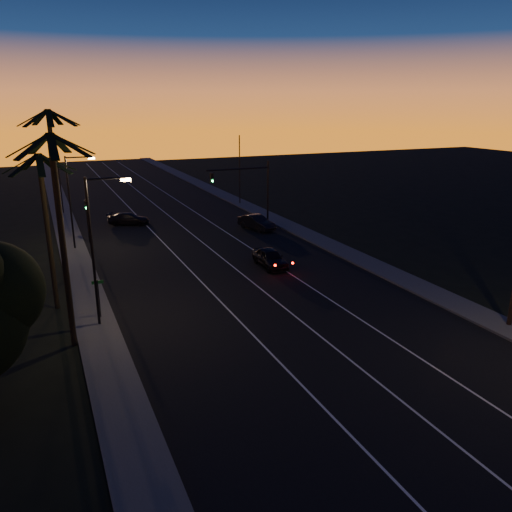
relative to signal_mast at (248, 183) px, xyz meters
name	(u,v)px	position (x,y,z in m)	size (l,w,h in m)	color
ground	(511,501)	(-7.14, -39.99, -4.78)	(220.00, 220.00, 0.00)	black
road	(217,259)	(-7.14, -9.99, -4.78)	(20.00, 170.00, 0.01)	black
sidewalk_left	(81,275)	(-18.34, -9.99, -4.70)	(2.40, 170.00, 0.16)	#3D3D3A
sidewalk_right	(328,244)	(4.06, -9.99, -4.70)	(2.40, 170.00, 0.16)	#3D3D3A
lane_stripe_left	(183,263)	(-10.14, -9.99, -4.76)	(0.12, 160.00, 0.01)	silver
lane_stripe_mid	(222,258)	(-6.64, -9.99, -4.76)	(0.12, 160.00, 0.01)	silver
lane_stripe_right	(259,253)	(-3.14, -9.99, -4.76)	(0.12, 160.00, 0.01)	silver
palm_near	(60,221)	(-19.74, -21.99, 2.29)	(4.25, 4.16, 11.53)	black
palm_mid	(46,215)	(-20.34, -15.99, 1.47)	(4.25, 4.16, 10.03)	black
palm_far	(56,179)	(-19.34, -9.99, 2.83)	(4.25, 4.16, 12.53)	black
streetlight_left_near	(97,241)	(-17.84, -19.99, 0.54)	(2.55, 0.26, 9.00)	black
streetlight_left_far	(73,195)	(-17.82, -1.99, 0.28)	(2.55, 0.26, 8.50)	black
street_sign	(99,294)	(-17.94, -18.99, -3.13)	(0.70, 0.06, 2.60)	black
signal_mast	(248,183)	(0.00, 0.00, 0.00)	(7.10, 0.41, 7.00)	black
signal_post	(87,213)	(-16.64, -0.01, -1.89)	(0.28, 0.37, 4.20)	black
far_pole_left	(59,177)	(-18.14, 15.01, -0.28)	(0.14, 0.14, 9.00)	black
far_pole_right	(240,170)	(3.86, 12.01, -0.28)	(0.14, 0.14, 9.00)	black
lead_car	(270,258)	(-3.81, -13.76, -4.02)	(1.86, 4.94, 1.50)	black
right_car	(256,222)	(0.27, -1.66, -4.01)	(2.83, 4.88, 1.52)	black
cross_car	(129,219)	(-11.80, 6.03, -4.11)	(4.89, 3.52, 1.31)	black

